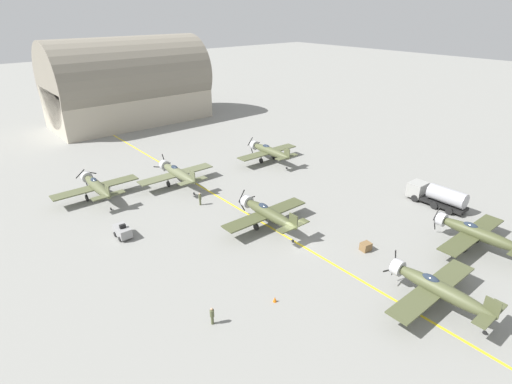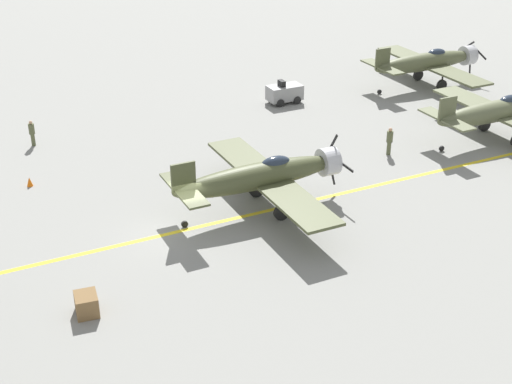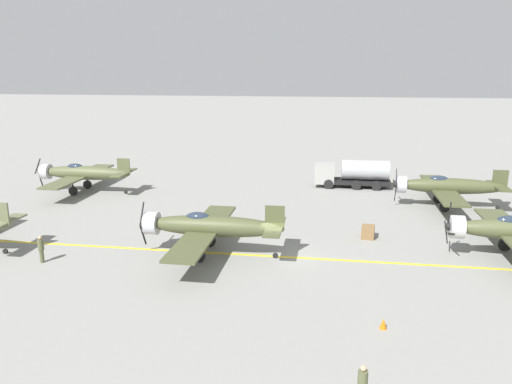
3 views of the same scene
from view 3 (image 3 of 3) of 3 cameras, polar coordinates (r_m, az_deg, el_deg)
ground_plane at (r=34.13m, az=2.89°, el=-7.41°), size 400.00×400.00×0.00m
taxiway_stripe at (r=34.13m, az=2.89°, el=-7.40°), size 0.30×160.00×0.01m
airplane_near_right at (r=48.52m, az=20.97°, el=0.61°), size 12.00×9.98×3.65m
airplane_mid_center at (r=34.01m, az=-5.42°, el=-3.94°), size 12.00×9.98×3.65m
airplane_far_right at (r=54.10m, az=-19.22°, el=2.06°), size 12.00×9.98×3.65m
fuel_tanker at (r=54.41m, az=10.92°, el=2.11°), size 2.67×8.00×2.98m
ground_crew_walking at (r=20.33m, az=12.07°, el=-20.70°), size 0.38×0.38×1.74m
ground_crew_inspecting at (r=35.70m, az=-23.36°, el=-5.90°), size 0.40×0.40×1.83m
supply_crate_by_tanker at (r=38.54m, az=12.68°, el=-4.48°), size 1.23×1.07×0.94m
traffic_cone at (r=25.99m, az=14.35°, el=-14.36°), size 0.36×0.36×0.55m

